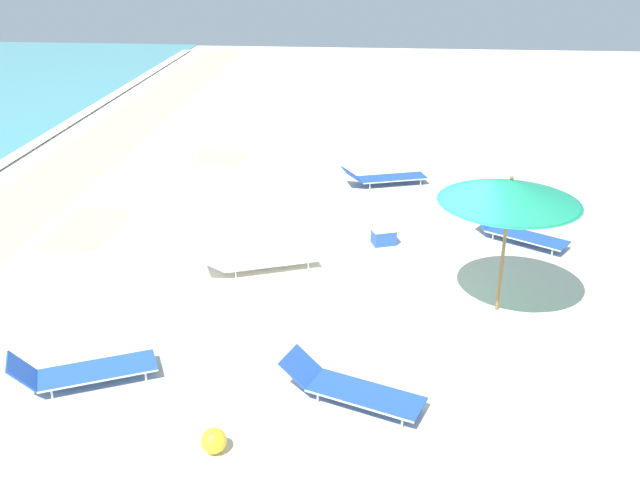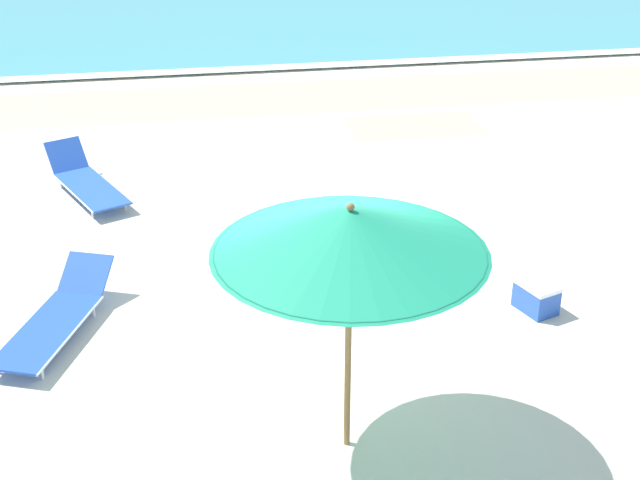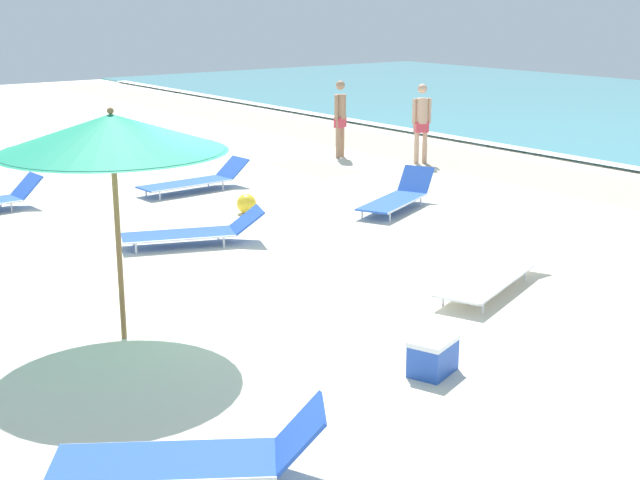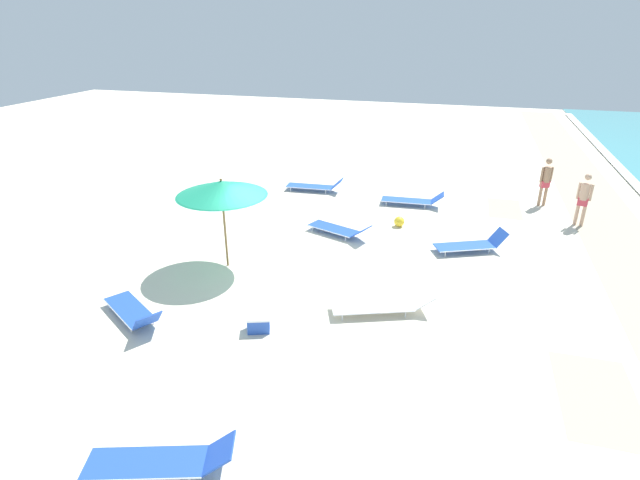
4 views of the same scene
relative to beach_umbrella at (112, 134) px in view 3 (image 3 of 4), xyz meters
The scene contains 11 objects.
ground_plane 2.82m from the beach_umbrella, 99.13° to the left, with size 60.00×60.00×0.16m.
beach_umbrella is the anchor object (origin of this frame).
sun_lounger_beside_umbrella 7.93m from the beach_umbrella, 145.10° to the left, with size 0.72×2.25×0.53m.
sun_lounger_near_water_left 7.35m from the beach_umbrella, 113.49° to the left, with size 1.40×2.13×0.61m.
sun_lounger_near_water_right 4.31m from the beach_umbrella, 139.48° to the left, with size 1.32×2.18×0.51m.
sun_lounger_mid_beach_solo 5.10m from the beach_umbrella, 74.85° to the left, with size 1.41×2.41×0.48m.
sun_lounger_mid_beach_pair_b 3.79m from the beach_umbrella, 15.33° to the right, with size 1.64×2.07×0.60m.
beachgoer_wading_adult 11.56m from the beach_umbrella, 120.72° to the left, with size 0.27×0.43×1.76m.
beachgoer_shoreline_child 11.77m from the beach_umbrella, 130.32° to the left, with size 0.29×0.42×1.76m.
beach_ball 6.24m from the beach_umbrella, 134.65° to the left, with size 0.34×0.34×0.34m.
cooler_box 3.96m from the beach_umbrella, 37.01° to the left, with size 0.50×0.59×0.37m.
Camera 3 is at (8.81, -5.31, 3.59)m, focal length 50.00 mm.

